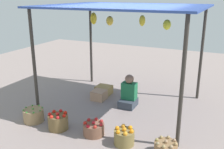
% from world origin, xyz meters
% --- Properties ---
extents(ground_plane, '(14.00, 14.00, 0.00)m').
position_xyz_m(ground_plane, '(0.00, 0.00, 0.00)').
color(ground_plane, gray).
extents(market_stall_structure, '(3.40, 2.73, 2.34)m').
position_xyz_m(market_stall_structure, '(-0.01, 0.01, 2.18)').
color(market_stall_structure, '#38332D').
rests_on(market_stall_structure, ground).
extents(vendor_person, '(0.36, 0.44, 0.78)m').
position_xyz_m(vendor_person, '(0.14, 0.01, 0.30)').
color(vendor_person, '#353D49').
rests_on(vendor_person, ground).
extents(basket_green_chilies, '(0.42, 0.42, 0.30)m').
position_xyz_m(basket_green_chilies, '(-1.38, -1.56, 0.14)').
color(basket_green_chilies, '#987C55').
rests_on(basket_green_chilies, ground).
extents(basket_red_tomatoes, '(0.39, 0.39, 0.36)m').
position_xyz_m(basket_red_tomatoes, '(-0.72, -1.60, 0.16)').
color(basket_red_tomatoes, brown).
rests_on(basket_red_tomatoes, ground).
extents(basket_red_apples, '(0.40, 0.40, 0.29)m').
position_xyz_m(basket_red_apples, '(0.03, -1.50, 0.12)').
color(basket_red_apples, brown).
rests_on(basket_red_apples, ground).
extents(basket_oranges, '(0.36, 0.36, 0.33)m').
position_xyz_m(basket_oranges, '(0.68, -1.56, 0.15)').
color(basket_oranges, olive).
rests_on(basket_oranges, ground).
extents(basket_potatoes, '(0.39, 0.39, 0.28)m').
position_xyz_m(basket_potatoes, '(1.43, -1.55, 0.12)').
color(basket_potatoes, olive).
rests_on(basket_potatoes, ground).
extents(wooden_crate_near_vendor, '(0.40, 0.34, 0.22)m').
position_xyz_m(wooden_crate_near_vendor, '(-0.75, 0.46, 0.11)').
color(wooden_crate_near_vendor, '#A7864D').
rests_on(wooden_crate_near_vendor, ground).
extents(wooden_crate_stacked_rear, '(0.33, 0.35, 0.24)m').
position_xyz_m(wooden_crate_stacked_rear, '(-0.68, 0.06, 0.12)').
color(wooden_crate_stacked_rear, tan).
rests_on(wooden_crate_stacked_rear, ground).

